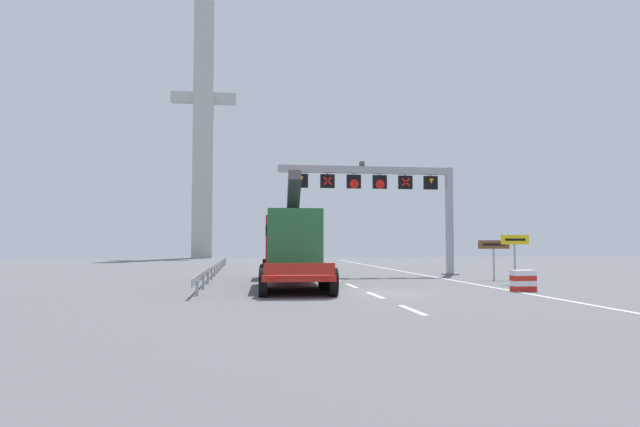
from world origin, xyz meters
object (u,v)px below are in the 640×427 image
exit_sign_yellow (515,246)px  crash_barrier_striped (523,281)px  overhead_lane_gantry (388,187)px  tourist_info_sign_brown (494,249)px  heavy_haul_truck_red (290,244)px  bridge_pylon_distant (204,126)px

exit_sign_yellow → crash_barrier_striped: bearing=-113.7°
overhead_lane_gantry → tourist_info_sign_brown: size_ratio=5.27×
overhead_lane_gantry → heavy_haul_truck_red: overhead_lane_gantry is taller
bridge_pylon_distant → crash_barrier_striped: bearing=-72.3°
tourist_info_sign_brown → crash_barrier_striped: (-2.12, -7.18, -1.28)m
tourist_info_sign_brown → crash_barrier_striped: size_ratio=2.15×
exit_sign_yellow → overhead_lane_gantry: bearing=120.2°
tourist_info_sign_brown → bridge_pylon_distant: size_ratio=0.06×
crash_barrier_striped → overhead_lane_gantry: bearing=102.4°
heavy_haul_truck_red → crash_barrier_striped: heavy_haul_truck_red is taller
exit_sign_yellow → bridge_pylon_distant: bridge_pylon_distant is taller
bridge_pylon_distant → exit_sign_yellow: bearing=-69.1°
heavy_haul_truck_red → bridge_pylon_distant: size_ratio=0.39×
heavy_haul_truck_red → exit_sign_yellow: bearing=-10.0°
exit_sign_yellow → heavy_haul_truck_red: bearing=170.0°
tourist_info_sign_brown → bridge_pylon_distant: 54.92m
heavy_haul_truck_red → tourist_info_sign_brown: heavy_haul_truck_red is taller
crash_barrier_striped → bridge_pylon_distant: 61.06m
overhead_lane_gantry → heavy_haul_truck_red: size_ratio=0.83×
overhead_lane_gantry → exit_sign_yellow: 9.84m
exit_sign_yellow → crash_barrier_striped: (-1.90, -4.32, -1.44)m
tourist_info_sign_brown → crash_barrier_striped: 7.60m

